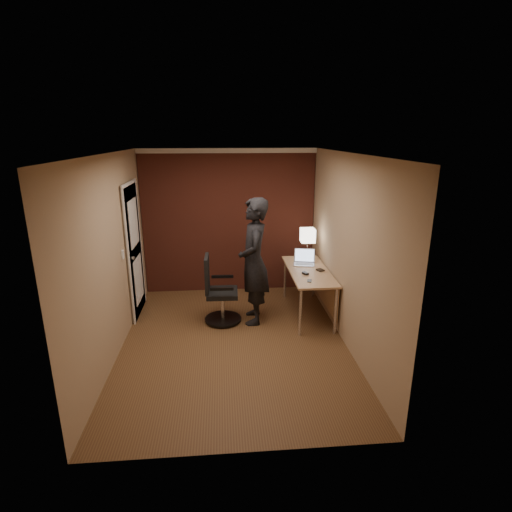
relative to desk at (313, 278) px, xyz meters
name	(u,v)px	position (x,y,z in m)	size (l,w,h in m)	color
room	(213,221)	(-1.53, 0.75, 0.77)	(4.00, 4.00, 4.00)	brown
desk	(313,278)	(0.00, 0.00, 0.00)	(0.60, 1.50, 0.73)	tan
desk_lamp	(308,236)	(0.00, 0.48, 0.55)	(0.22, 0.22, 0.54)	silver
laptop	(304,260)	(-0.08, 0.31, 0.19)	(0.38, 0.32, 0.23)	silver
mouse	(305,273)	(-0.16, -0.19, 0.14)	(0.06, 0.10, 0.03)	black
phone	(309,281)	(-0.16, -0.48, 0.13)	(0.06, 0.12, 0.01)	black
wallet	(320,270)	(0.10, -0.05, 0.14)	(0.09, 0.11, 0.02)	black
office_chair	(218,294)	(-1.46, -0.15, -0.15)	(0.55, 0.57, 1.01)	black
person	(254,262)	(-0.93, -0.16, 0.34)	(0.68, 0.45, 1.87)	black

